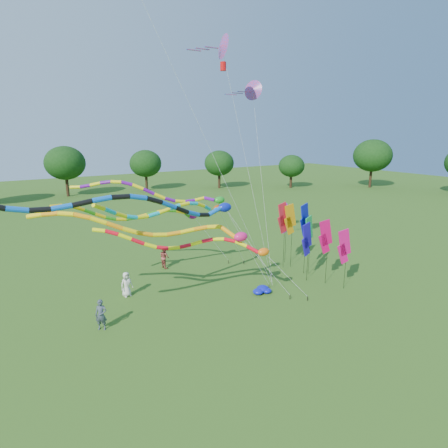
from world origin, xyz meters
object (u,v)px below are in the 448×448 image
blue_nylon_heap (261,289)px  person_b (101,315)px  tube_kite_orange (168,229)px  person_a (127,284)px  person_c (165,257)px  tube_kite_red (204,245)px

blue_nylon_heap → person_b: size_ratio=0.66×
tube_kite_orange → person_b: bearing=-155.6°
person_a → tube_kite_orange: bearing=-73.7°
blue_nylon_heap → person_a: (-8.01, 4.20, 0.63)m
tube_kite_orange → person_c: tube_kite_orange is taller
person_a → person_c: bearing=29.5°
tube_kite_orange → person_c: (2.56, 6.97, -4.24)m
person_c → tube_kite_red: bearing=168.4°
tube_kite_red → person_b: tube_kite_red is taller
person_a → person_b: (-2.54, -3.51, 0.04)m
tube_kite_red → person_b: bearing=-161.5°
tube_kite_red → blue_nylon_heap: size_ratio=10.19×
blue_nylon_heap → person_c: bearing=115.5°
tube_kite_red → person_c: size_ratio=6.67×
tube_kite_orange → person_a: size_ratio=8.35×
person_c → person_b: bearing=129.6°
blue_nylon_heap → person_a: 9.07m
blue_nylon_heap → person_c: 8.73m
person_b → person_c: person_c is taller
person_b → tube_kite_red: bearing=26.9°
tube_kite_orange → person_b: size_ratio=8.00×
person_b → person_c: bearing=78.9°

